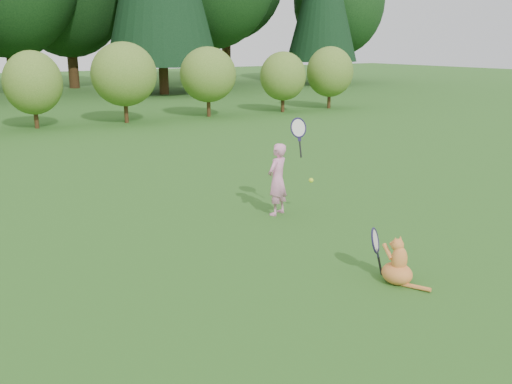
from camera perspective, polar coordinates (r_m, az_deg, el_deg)
ground at (r=7.43m, az=2.06°, el=-6.78°), size 100.00×100.00×0.00m
shrub_row at (r=19.12m, az=-21.11°, el=9.86°), size 28.00×3.00×2.80m
child at (r=9.16m, az=2.22°, el=1.44°), size 0.70×0.48×1.75m
cat at (r=6.85m, az=13.90°, el=-6.54°), size 0.39×0.78×0.76m
tennis_ball at (r=9.26m, az=5.54°, el=1.17°), size 0.08×0.08×0.08m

